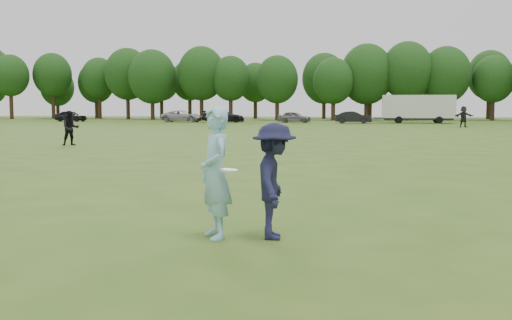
# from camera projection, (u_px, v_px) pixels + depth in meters

# --- Properties ---
(ground) EXTENTS (200.00, 200.00, 0.00)m
(ground) POSITION_uv_depth(u_px,v_px,m) (233.00, 230.00, 9.65)
(ground) COLOR #335618
(ground) RESTS_ON ground
(thrower) EXTENTS (0.79, 0.87, 1.98)m
(thrower) POSITION_uv_depth(u_px,v_px,m) (215.00, 173.00, 9.00)
(thrower) COLOR #95D1E7
(thrower) RESTS_ON ground
(defender) EXTENTS (0.76, 1.19, 1.75)m
(defender) POSITION_uv_depth(u_px,v_px,m) (274.00, 181.00, 8.97)
(defender) COLOR #1B1C3B
(defender) RESTS_ON ground
(player_far_a) EXTENTS (1.08, 1.03, 1.75)m
(player_far_a) POSITION_uv_depth(u_px,v_px,m) (70.00, 128.00, 30.06)
(player_far_a) COLOR black
(player_far_a) RESTS_ON ground
(player_far_d) EXTENTS (1.92, 1.05, 1.97)m
(player_far_d) POSITION_uv_depth(u_px,v_px,m) (464.00, 117.00, 55.29)
(player_far_d) COLOR black
(player_far_d) RESTS_ON ground
(car_a) EXTENTS (4.19, 2.08, 1.37)m
(car_a) POSITION_uv_depth(u_px,v_px,m) (71.00, 116.00, 75.53)
(car_a) COLOR black
(car_a) RESTS_ON ground
(car_c) EXTENTS (5.17, 2.51, 1.42)m
(car_c) POSITION_uv_depth(u_px,v_px,m) (183.00, 116.00, 72.84)
(car_c) COLOR #9D9EA1
(car_c) RESTS_ON ground
(car_d) EXTENTS (5.26, 2.64, 1.47)m
(car_d) POSITION_uv_depth(u_px,v_px,m) (223.00, 116.00, 71.67)
(car_d) COLOR black
(car_d) RESTS_ON ground
(car_e) EXTENTS (3.95, 1.70, 1.33)m
(car_e) POSITION_uv_depth(u_px,v_px,m) (294.00, 117.00, 69.90)
(car_e) COLOR slate
(car_e) RESTS_ON ground
(car_f) EXTENTS (4.19, 1.66, 1.36)m
(car_f) POSITION_uv_depth(u_px,v_px,m) (353.00, 117.00, 67.46)
(car_f) COLOR black
(car_f) RESTS_ON ground
(disc_in_play) EXTENTS (0.32, 0.32, 0.05)m
(disc_in_play) POSITION_uv_depth(u_px,v_px,m) (229.00, 170.00, 8.74)
(disc_in_play) COLOR white
(disc_in_play) RESTS_ON ground
(cargo_trailer) EXTENTS (9.00, 2.75, 3.20)m
(cargo_trailer) POSITION_uv_depth(u_px,v_px,m) (418.00, 108.00, 68.32)
(cargo_trailer) COLOR white
(cargo_trailer) RESTS_ON ground
(treeline) EXTENTS (130.35, 18.39, 11.74)m
(treeline) POSITION_uv_depth(u_px,v_px,m) (366.00, 75.00, 84.06)
(treeline) COLOR #332114
(treeline) RESTS_ON ground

